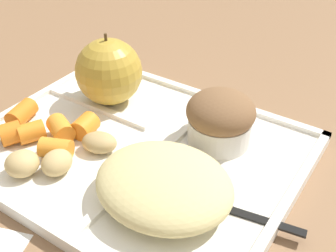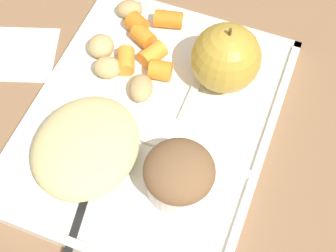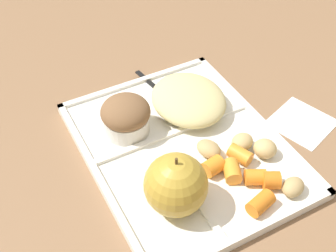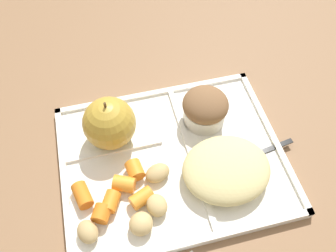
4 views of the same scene
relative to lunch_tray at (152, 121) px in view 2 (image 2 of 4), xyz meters
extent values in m
plane|color=#846042|center=(0.00, 0.00, -0.01)|extent=(6.00, 6.00, 0.00)
cube|color=white|center=(0.00, 0.00, 0.00)|extent=(0.35, 0.28, 0.01)
cube|color=white|center=(0.00, -0.14, 0.01)|extent=(0.35, 0.01, 0.01)
cube|color=white|center=(0.00, 0.14, 0.01)|extent=(0.35, 0.01, 0.01)
cube|color=white|center=(-0.17, 0.00, 0.01)|extent=(0.01, 0.28, 0.01)
cube|color=white|center=(0.17, 0.00, 0.01)|extent=(0.01, 0.28, 0.01)
cube|color=white|center=(0.03, 0.00, 0.01)|extent=(0.01, 0.26, 0.01)
cube|color=white|center=(-0.09, 0.03, 0.01)|extent=(0.16, 0.01, 0.01)
sphere|color=#B79333|center=(-0.09, 0.06, 0.05)|extent=(0.08, 0.08, 0.08)
cylinder|color=#4C381E|center=(-0.09, 0.06, 0.09)|extent=(0.00, 0.00, 0.01)
cylinder|color=silver|center=(0.07, 0.06, 0.02)|extent=(0.07, 0.07, 0.03)
ellipsoid|color=brown|center=(0.07, 0.06, 0.04)|extent=(0.08, 0.08, 0.04)
cylinder|color=orange|center=(-0.12, -0.07, 0.02)|extent=(0.03, 0.03, 0.03)
cylinder|color=orange|center=(-0.06, -0.06, 0.02)|extent=(0.04, 0.03, 0.02)
cylinder|color=orange|center=(-0.06, -0.01, 0.02)|extent=(0.03, 0.03, 0.02)
cylinder|color=orange|center=(-0.14, -0.03, 0.02)|extent=(0.03, 0.04, 0.02)
cylinder|color=orange|center=(-0.11, -0.05, 0.02)|extent=(0.03, 0.04, 0.02)
cylinder|color=orange|center=(-0.08, -0.03, 0.02)|extent=(0.04, 0.03, 0.02)
ellipsoid|color=tan|center=(-0.03, -0.03, 0.02)|extent=(0.05, 0.04, 0.02)
ellipsoid|color=tan|center=(-0.04, -0.08, 0.02)|extent=(0.04, 0.04, 0.02)
ellipsoid|color=tan|center=(-0.07, -0.10, 0.02)|extent=(0.05, 0.05, 0.03)
ellipsoid|color=tan|center=(-0.14, -0.09, 0.02)|extent=(0.04, 0.04, 0.02)
ellipsoid|color=#D6C684|center=(0.07, -0.05, 0.02)|extent=(0.13, 0.12, 0.04)
sphere|color=#755B4C|center=(0.08, -0.01, 0.02)|extent=(0.03, 0.03, 0.03)
sphere|color=#755B4C|center=(0.07, -0.03, 0.02)|extent=(0.03, 0.03, 0.03)
sphere|color=brown|center=(0.09, -0.04, 0.02)|extent=(0.04, 0.04, 0.04)
cube|color=black|center=(0.15, -0.02, 0.01)|extent=(0.10, 0.02, 0.00)
cube|color=black|center=(0.08, -0.04, 0.01)|extent=(0.04, 0.03, 0.00)
cylinder|color=black|center=(0.05, -0.03, 0.01)|extent=(0.02, 0.01, 0.00)
cylinder|color=black|center=(0.05, -0.04, 0.01)|extent=(0.02, 0.01, 0.00)
cylinder|color=black|center=(0.05, -0.05, 0.01)|extent=(0.02, 0.01, 0.00)
cube|color=white|center=(-0.04, -0.20, 0.00)|extent=(0.11, 0.11, 0.00)
camera|label=1|loc=(0.23, -0.28, 0.30)|focal=44.83mm
camera|label=2|loc=(0.28, 0.13, 0.51)|focal=53.44mm
camera|label=3|loc=(-0.39, 0.23, 0.50)|focal=47.37mm
camera|label=4|loc=(-0.07, -0.27, 0.50)|focal=37.93mm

